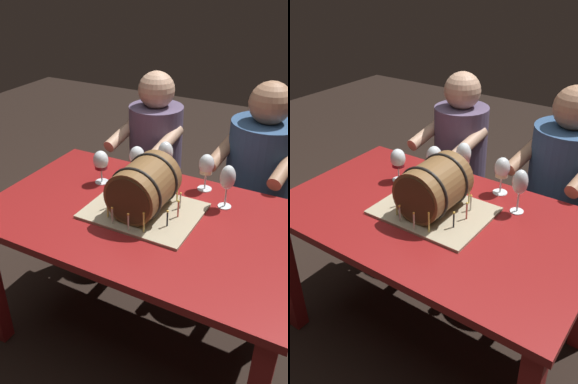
# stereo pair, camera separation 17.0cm
# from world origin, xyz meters

# --- Properties ---
(ground_plane) EXTENTS (8.00, 8.00, 0.00)m
(ground_plane) POSITION_xyz_m (0.00, 0.00, 0.00)
(ground_plane) COLOR black
(dining_table) EXTENTS (1.38, 0.85, 0.74)m
(dining_table) POSITION_xyz_m (0.00, 0.00, 0.63)
(dining_table) COLOR maroon
(dining_table) RESTS_ON ground
(barrel_cake) EXTENTS (0.48, 0.37, 0.25)m
(barrel_cake) POSITION_xyz_m (-0.01, 0.01, 0.86)
(barrel_cake) COLOR tan
(barrel_cake) RESTS_ON dining_table
(wine_glass_rose) EXTENTS (0.08, 0.08, 0.19)m
(wine_glass_rose) POSITION_xyz_m (-0.08, 0.37, 0.87)
(wine_glass_rose) COLOR white
(wine_glass_rose) RESTS_ON dining_table
(wine_glass_red) EXTENTS (0.07, 0.07, 0.17)m
(wine_glass_red) POSITION_xyz_m (-0.32, 0.16, 0.86)
(wine_glass_red) COLOR white
(wine_glass_red) RESTS_ON dining_table
(wine_glass_white) EXTENTS (0.07, 0.07, 0.18)m
(wine_glass_white) POSITION_xyz_m (0.15, 0.33, 0.87)
(wine_glass_white) COLOR white
(wine_glass_white) RESTS_ON dining_table
(wine_glass_amber) EXTENTS (0.08, 0.08, 0.18)m
(wine_glass_amber) POSITION_xyz_m (-0.18, 0.27, 0.86)
(wine_glass_amber) COLOR white
(wine_glass_amber) RESTS_ON dining_table
(wine_glass_empty) EXTENTS (0.07, 0.07, 0.20)m
(wine_glass_empty) POSITION_xyz_m (0.29, 0.22, 0.89)
(wine_glass_empty) COLOR white
(wine_glass_empty) RESTS_ON dining_table
(person_seated_left) EXTENTS (0.38, 0.47, 1.17)m
(person_seated_left) POSITION_xyz_m (-0.32, 0.74, 0.53)
(person_seated_left) COLOR #372D40
(person_seated_left) RESTS_ON ground
(person_seated_right) EXTENTS (0.45, 0.52, 1.19)m
(person_seated_right) POSITION_xyz_m (0.32, 0.74, 0.57)
(person_seated_right) COLOR #1B2D46
(person_seated_right) RESTS_ON ground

